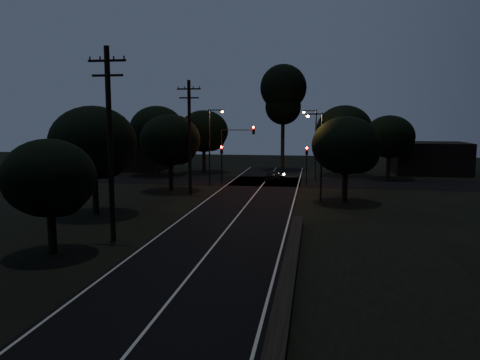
% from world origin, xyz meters
% --- Properties ---
extents(road_surface, '(60.00, 70.00, 0.03)m').
position_xyz_m(road_surface, '(0.00, 31.12, 0.01)').
color(road_surface, black).
rests_on(road_surface, ground).
extents(retaining_wall, '(6.93, 26.00, 1.60)m').
position_xyz_m(retaining_wall, '(7.74, 3.00, 0.62)').
color(retaining_wall, black).
rests_on(retaining_wall, ground).
extents(utility_pole_mid, '(2.20, 0.30, 11.00)m').
position_xyz_m(utility_pole_mid, '(-6.00, 15.00, 5.74)').
color(utility_pole_mid, black).
rests_on(utility_pole_mid, ground).
extents(utility_pole_far, '(2.20, 0.30, 10.50)m').
position_xyz_m(utility_pole_far, '(-6.00, 32.00, 5.48)').
color(utility_pole_far, black).
rests_on(utility_pole_far, ground).
extents(tree_left_b, '(4.74, 4.74, 6.02)m').
position_xyz_m(tree_left_b, '(-7.83, 11.90, 3.90)').
color(tree_left_b, black).
rests_on(tree_left_b, ground).
extents(tree_left_c, '(6.30, 6.30, 7.96)m').
position_xyz_m(tree_left_c, '(-10.28, 21.87, 5.14)').
color(tree_left_c, black).
rests_on(tree_left_c, ground).
extents(tree_left_d, '(5.88, 5.88, 7.46)m').
position_xyz_m(tree_left_d, '(-8.29, 33.88, 4.83)').
color(tree_left_d, black).
rests_on(tree_left_d, ground).
extents(tree_far_nw, '(6.40, 6.40, 8.11)m').
position_xyz_m(tree_far_nw, '(-8.77, 49.87, 5.25)').
color(tree_far_nw, black).
rests_on(tree_far_nw, ground).
extents(tree_far_w, '(6.74, 6.74, 8.59)m').
position_xyz_m(tree_far_w, '(-13.76, 45.86, 5.58)').
color(tree_far_w, black).
rests_on(tree_far_w, ground).
extents(tree_far_ne, '(6.85, 6.85, 8.67)m').
position_xyz_m(tree_far_ne, '(9.24, 49.86, 5.61)').
color(tree_far_ne, black).
rests_on(tree_far_ne, ground).
extents(tree_far_e, '(5.84, 5.84, 7.41)m').
position_xyz_m(tree_far_e, '(14.21, 46.88, 4.80)').
color(tree_far_e, black).
rests_on(tree_far_e, ground).
extents(tree_right_a, '(5.69, 5.69, 7.24)m').
position_xyz_m(tree_right_a, '(8.20, 29.88, 4.69)').
color(tree_right_a, black).
rests_on(tree_right_a, ground).
extents(tall_pine, '(6.32, 6.32, 14.37)m').
position_xyz_m(tall_pine, '(1.00, 55.00, 10.36)').
color(tall_pine, black).
rests_on(tall_pine, ground).
extents(building_left, '(10.00, 8.00, 4.40)m').
position_xyz_m(building_left, '(-20.00, 52.00, 2.20)').
color(building_left, black).
rests_on(building_left, ground).
extents(building_right, '(9.00, 7.00, 4.00)m').
position_xyz_m(building_right, '(20.00, 53.00, 2.00)').
color(building_right, black).
rests_on(building_right, ground).
extents(signal_left, '(0.28, 0.35, 4.10)m').
position_xyz_m(signal_left, '(-4.60, 39.99, 2.84)').
color(signal_left, black).
rests_on(signal_left, ground).
extents(signal_right, '(0.28, 0.35, 4.10)m').
position_xyz_m(signal_right, '(4.60, 39.99, 2.84)').
color(signal_right, black).
rests_on(signal_right, ground).
extents(signal_mast, '(3.70, 0.35, 6.25)m').
position_xyz_m(signal_mast, '(-2.91, 39.99, 4.34)').
color(signal_mast, black).
rests_on(signal_mast, ground).
extents(streetlight_a, '(1.66, 0.26, 8.00)m').
position_xyz_m(streetlight_a, '(-5.31, 38.00, 4.64)').
color(streetlight_a, black).
rests_on(streetlight_a, ground).
extents(streetlight_b, '(1.66, 0.26, 8.00)m').
position_xyz_m(streetlight_b, '(5.31, 44.00, 4.64)').
color(streetlight_b, black).
rests_on(streetlight_b, ground).
extents(streetlight_c, '(1.46, 0.26, 7.50)m').
position_xyz_m(streetlight_c, '(5.83, 30.00, 4.35)').
color(streetlight_c, black).
rests_on(streetlight_c, ground).
extents(car, '(2.24, 3.74, 1.19)m').
position_xyz_m(car, '(0.96, 42.41, 0.60)').
color(car, black).
rests_on(car, ground).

